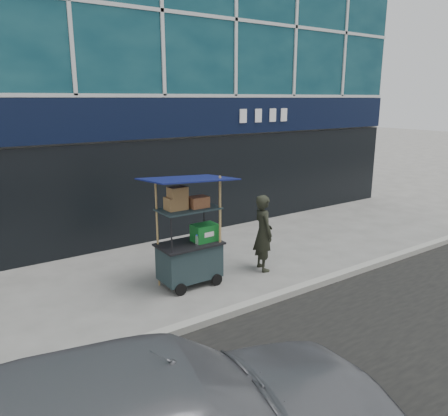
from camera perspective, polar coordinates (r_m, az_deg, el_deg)
ground at (r=7.85m, az=6.37°, el=-11.17°), size 80.00×80.00×0.00m
curb at (r=7.69m, az=7.38°, el=-11.26°), size 80.00×0.18×0.12m
vendor_cart at (r=7.97m, az=-4.44°, el=-5.09°), size 1.53×1.08×2.07m
vendor_man at (r=8.65m, az=5.15°, el=-3.25°), size 0.50×0.64×1.53m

